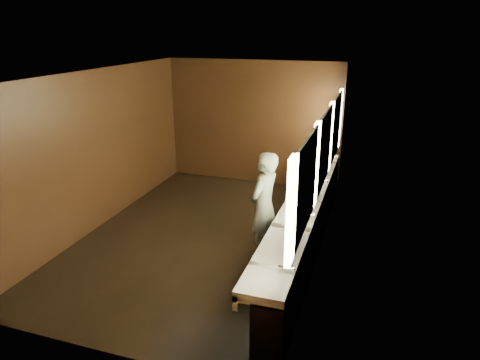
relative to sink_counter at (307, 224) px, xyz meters
name	(u,v)px	position (x,y,z in m)	size (l,w,h in m)	color
floor	(204,236)	(-1.79, 0.00, -0.50)	(6.00, 6.00, 0.00)	black
ceiling	(199,73)	(-1.79, 0.00, 2.30)	(4.00, 6.00, 0.02)	#2D2D2B
wall_back	(253,123)	(-1.79, 3.00, 0.90)	(4.00, 0.02, 2.80)	black
wall_front	(89,242)	(-1.79, -3.00, 0.90)	(4.00, 0.02, 2.80)	black
wall_left	(99,150)	(-3.79, 0.00, 0.90)	(0.02, 6.00, 2.80)	black
wall_right	(324,172)	(0.21, 0.00, 0.90)	(0.02, 6.00, 2.80)	black
sink_counter	(307,224)	(0.00, 0.00, 0.00)	(0.55, 5.40, 1.01)	black
mirror_band	(324,150)	(0.19, 0.00, 1.25)	(0.06, 5.03, 1.15)	#FBF3BA
person	(264,206)	(-0.63, -0.36, 0.37)	(0.63, 0.41, 1.73)	#7EA6BC
trash_bin	(289,244)	(-0.22, -0.33, -0.23)	(0.34, 0.34, 0.53)	black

